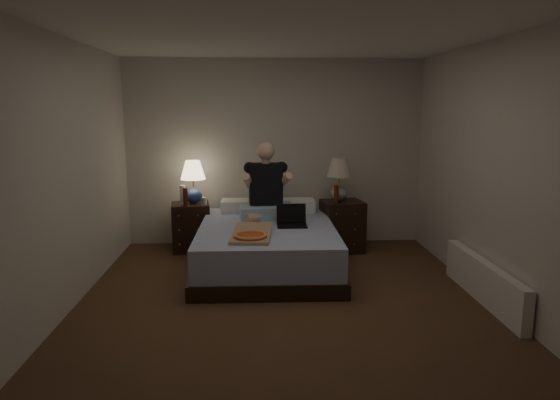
{
  "coord_description": "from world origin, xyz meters",
  "views": [
    {
      "loc": [
        -0.28,
        -4.52,
        1.87
      ],
      "look_at": [
        0.0,
        0.9,
        0.85
      ],
      "focal_mm": 32.0,
      "sensor_mm": 36.0,
      "label": 1
    }
  ],
  "objects": [
    {
      "name": "radiator",
      "position": [
        1.93,
        -0.03,
        0.2
      ],
      "size": [
        0.1,
        1.6,
        0.4
      ],
      "primitive_type": "cube",
      "color": "white",
      "rests_on": "floor"
    },
    {
      "name": "wall_back",
      "position": [
        0.0,
        2.25,
        1.25
      ],
      "size": [
        4.0,
        0.0,
        2.5
      ],
      "primitive_type": "cube",
      "rotation": [
        1.57,
        0.0,
        0.0
      ],
      "color": "silver",
      "rests_on": "ground"
    },
    {
      "name": "floor",
      "position": [
        0.0,
        0.0,
        0.0
      ],
      "size": [
        4.0,
        4.5,
        0.0
      ],
      "primitive_type": "cube",
      "color": "brown",
      "rests_on": "ground"
    },
    {
      "name": "wall_left",
      "position": [
        -2.0,
        0.0,
        1.25
      ],
      "size": [
        0.0,
        4.5,
        2.5
      ],
      "primitive_type": "cube",
      "rotation": [
        1.57,
        0.0,
        1.57
      ],
      "color": "silver",
      "rests_on": "ground"
    },
    {
      "name": "nightstand_right",
      "position": [
        0.86,
        1.77,
        0.33
      ],
      "size": [
        0.57,
        0.52,
        0.66
      ],
      "primitive_type": "cube",
      "rotation": [
        0.0,
        0.0,
        0.14
      ],
      "color": "black",
      "rests_on": "floor"
    },
    {
      "name": "soda_can",
      "position": [
        -0.93,
        1.78,
        0.67
      ],
      "size": [
        0.07,
        0.07,
        0.1
      ],
      "primitive_type": "cylinder",
      "color": "#BBBCB6",
      "rests_on": "nightstand_left"
    },
    {
      "name": "water_bottle",
      "position": [
        -1.2,
        1.85,
        0.75
      ],
      "size": [
        0.07,
        0.07,
        0.25
      ],
      "primitive_type": "cylinder",
      "color": "silver",
      "rests_on": "nightstand_left"
    },
    {
      "name": "beer_bottle_left",
      "position": [
        -1.16,
        1.75,
        0.74
      ],
      "size": [
        0.06,
        0.06,
        0.23
      ],
      "primitive_type": "cylinder",
      "color": "#53190B",
      "rests_on": "nightstand_left"
    },
    {
      "name": "laptop",
      "position": [
        0.14,
        1.04,
        0.63
      ],
      "size": [
        0.34,
        0.28,
        0.24
      ],
      "primitive_type": null,
      "rotation": [
        0.0,
        0.0,
        0.0
      ],
      "color": "black",
      "rests_on": "bed"
    },
    {
      "name": "nightstand_left",
      "position": [
        -1.12,
        1.91,
        0.31
      ],
      "size": [
        0.53,
        0.49,
        0.62
      ],
      "primitive_type": "cube",
      "rotation": [
        0.0,
        0.0,
        0.14
      ],
      "color": "black",
      "rests_on": "floor"
    },
    {
      "name": "pizza_box",
      "position": [
        -0.33,
        0.45,
        0.55
      ],
      "size": [
        0.47,
        0.79,
        0.08
      ],
      "primitive_type": null,
      "rotation": [
        0.0,
        0.0,
        -0.09
      ],
      "color": "tan",
      "rests_on": "bed"
    },
    {
      "name": "ceiling",
      "position": [
        0.0,
        0.0,
        2.5
      ],
      "size": [
        4.0,
        4.5,
        0.0
      ],
      "primitive_type": "cube",
      "rotation": [
        3.14,
        0.0,
        0.0
      ],
      "color": "white",
      "rests_on": "ground"
    },
    {
      "name": "person",
      "position": [
        -0.14,
        1.5,
        0.98
      ],
      "size": [
        0.7,
        0.57,
        0.93
      ],
      "primitive_type": null,
      "rotation": [
        0.0,
        0.0,
        0.08
      ],
      "color": "black",
      "rests_on": "bed"
    },
    {
      "name": "beer_bottle_right",
      "position": [
        0.75,
        1.65,
        0.78
      ],
      "size": [
        0.06,
        0.06,
        0.23
      ],
      "primitive_type": "cylinder",
      "color": "#59230C",
      "rests_on": "nightstand_right"
    },
    {
      "name": "wall_front",
      "position": [
        0.0,
        -2.25,
        1.25
      ],
      "size": [
        4.0,
        0.0,
        2.5
      ],
      "primitive_type": "cube",
      "rotation": [
        -1.57,
        0.0,
        0.0
      ],
      "color": "silver",
      "rests_on": "ground"
    },
    {
      "name": "lamp_left",
      "position": [
        -1.07,
        1.92,
        0.9
      ],
      "size": [
        0.4,
        0.4,
        0.56
      ],
      "primitive_type": null,
      "rotation": [
        0.0,
        0.0,
        -0.28
      ],
      "color": "navy",
      "rests_on": "nightstand_left"
    },
    {
      "name": "bed",
      "position": [
        -0.14,
        1.1,
        0.26
      ],
      "size": [
        1.57,
        2.08,
        0.51
      ],
      "primitive_type": "cube",
      "rotation": [
        0.0,
        0.0,
        -0.01
      ],
      "color": "#5B71B6",
      "rests_on": "floor"
    },
    {
      "name": "lamp_right",
      "position": [
        0.81,
        1.8,
        0.94
      ],
      "size": [
        0.37,
        0.37,
        0.56
      ],
      "primitive_type": null,
      "rotation": [
        0.0,
        0.0,
        -0.18
      ],
      "color": "gray",
      "rests_on": "nightstand_right"
    },
    {
      "name": "wall_right",
      "position": [
        2.0,
        0.0,
        1.25
      ],
      "size": [
        0.0,
        4.5,
        2.5
      ],
      "primitive_type": "cube",
      "rotation": [
        1.57,
        0.0,
        -1.57
      ],
      "color": "silver",
      "rests_on": "ground"
    }
  ]
}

